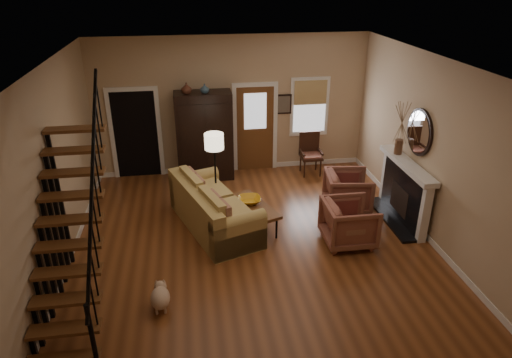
{
  "coord_description": "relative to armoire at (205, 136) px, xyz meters",
  "views": [
    {
      "loc": [
        -1.05,
        -7.04,
        4.66
      ],
      "look_at": [
        0.1,
        0.4,
        1.15
      ],
      "focal_mm": 32.0,
      "sensor_mm": 36.0,
      "label": 1
    }
  ],
  "objects": [
    {
      "name": "room",
      "position": [
        0.29,
        -1.39,
        0.46
      ],
      "size": [
        7.0,
        7.33,
        3.3
      ],
      "color": "brown",
      "rests_on": "ground"
    },
    {
      "name": "staircase",
      "position": [
        -2.08,
        -4.45,
        0.55
      ],
      "size": [
        0.94,
        2.8,
        3.2
      ],
      "primitive_type": null,
      "color": "brown",
      "rests_on": "ground"
    },
    {
      "name": "fireplace",
      "position": [
        3.83,
        -2.65,
        -0.31
      ],
      "size": [
        0.33,
        1.95,
        2.3
      ],
      "color": "black",
      "rests_on": "ground"
    },
    {
      "name": "armoire",
      "position": [
        0.0,
        0.0,
        0.0
      ],
      "size": [
        1.3,
        0.6,
        2.1
      ],
      "primitive_type": null,
      "color": "black",
      "rests_on": "ground"
    },
    {
      "name": "vase_a",
      "position": [
        -0.35,
        -0.1,
        1.17
      ],
      "size": [
        0.24,
        0.24,
        0.25
      ],
      "primitive_type": "imported",
      "color": "#4C2619",
      "rests_on": "armoire"
    },
    {
      "name": "vase_b",
      "position": [
        0.05,
        -0.1,
        1.16
      ],
      "size": [
        0.2,
        0.2,
        0.21
      ],
      "primitive_type": "imported",
      "color": "#334C60",
      "rests_on": "armoire"
    },
    {
      "name": "sofa",
      "position": [
        0.04,
        -2.38,
        -0.61
      ],
      "size": [
        1.75,
        2.58,
        0.89
      ],
      "primitive_type": null,
      "rotation": [
        0.0,
        0.0,
        0.34
      ],
      "color": "tan",
      "rests_on": "ground"
    },
    {
      "name": "coffee_table",
      "position": [
        0.67,
        -2.57,
        -0.8
      ],
      "size": [
        1.16,
        1.48,
        0.5
      ],
      "primitive_type": null,
      "rotation": [
        0.0,
        0.0,
        0.36
      ],
      "color": "brown",
      "rests_on": "ground"
    },
    {
      "name": "bowl",
      "position": [
        0.72,
        -2.42,
        -0.5
      ],
      "size": [
        0.44,
        0.44,
        0.11
      ],
      "primitive_type": "imported",
      "color": "orange",
      "rests_on": "coffee_table"
    },
    {
      "name": "books",
      "position": [
        0.55,
        -2.87,
        -0.52
      ],
      "size": [
        0.24,
        0.32,
        0.06
      ],
      "primitive_type": null,
      "color": "beige",
      "rests_on": "coffee_table"
    },
    {
      "name": "armchair_left",
      "position": [
        2.43,
        -3.33,
        -0.63
      ],
      "size": [
        0.92,
        0.89,
        0.83
      ],
      "primitive_type": "imported",
      "rotation": [
        0.0,
        0.0,
        1.56
      ],
      "color": "maroon",
      "rests_on": "ground"
    },
    {
      "name": "armchair_right",
      "position": [
        2.83,
        -2.11,
        -0.63
      ],
      "size": [
        1.04,
        1.02,
        0.84
      ],
      "primitive_type": "imported",
      "rotation": [
        0.0,
        0.0,
        1.43
      ],
      "color": "maroon",
      "rests_on": "ground"
    },
    {
      "name": "floor_lamp",
      "position": [
        0.13,
        -1.66,
        -0.21
      ],
      "size": [
        0.5,
        0.5,
        1.68
      ],
      "primitive_type": null,
      "rotation": [
        0.0,
        0.0,
        0.4
      ],
      "color": "black",
      "rests_on": "ground"
    },
    {
      "name": "side_chair",
      "position": [
        2.55,
        -0.2,
        -0.54
      ],
      "size": [
        0.54,
        0.54,
        1.02
      ],
      "primitive_type": null,
      "color": "#321B10",
      "rests_on": "ground"
    },
    {
      "name": "dog",
      "position": [
        -0.93,
        -4.65,
        -0.87
      ],
      "size": [
        0.29,
        0.49,
        0.35
      ],
      "primitive_type": null,
      "rotation": [
        0.0,
        0.0,
        0.01
      ],
      "color": "#D7B393",
      "rests_on": "ground"
    }
  ]
}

